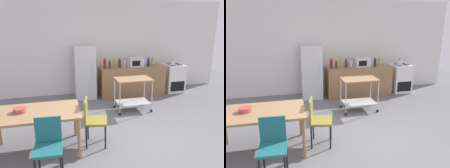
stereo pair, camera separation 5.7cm
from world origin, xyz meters
The scene contains 19 objects.
ground_plane centered at (0.00, 0.00, 0.00)m, with size 12.00×12.00×0.00m, color slate.
back_wall centered at (0.00, 3.20, 1.45)m, with size 8.40×0.12×2.90m, color silver.
kitchen_counter centered at (0.90, 2.60, 0.45)m, with size 2.00×0.64×0.90m, color olive.
dining_table centered at (-1.74, 0.02, 0.67)m, with size 1.50×0.90×0.75m.
chair_olive centered at (-0.77, 0.01, 0.52)m, with size 0.48×0.48×0.89m.
chair_teal centered at (-1.53, -0.69, 0.52)m, with size 0.43×0.43×0.89m.
stove_oven centered at (2.35, 2.62, 0.45)m, with size 0.60×0.61×0.92m.
refrigerator centered at (-0.55, 2.70, 0.78)m, with size 0.60×0.63×1.55m.
kitchen_cart centered at (0.51, 1.39, 0.57)m, with size 0.91×0.57×0.85m.
bottle_olive_oil centered at (0.03, 2.56, 1.03)m, with size 0.08×0.08×0.30m.
bottle_soy_sauce centered at (0.16, 2.50, 1.00)m, with size 0.07×0.07×0.25m.
bottle_hot_sauce centered at (0.33, 2.63, 1.03)m, with size 0.06×0.06×0.31m.
bottle_sparkling_water centered at (0.49, 2.59, 1.02)m, with size 0.08×0.08×0.28m.
bottle_wine centered at (0.66, 2.63, 1.00)m, with size 0.07×0.07×0.25m.
microwave centered at (1.02, 2.62, 1.03)m, with size 0.46×0.35×0.26m.
bottle_sesame_oil centered at (1.41, 2.54, 1.02)m, with size 0.07×0.07×0.28m.
bottle_vinegar centered at (1.59, 2.66, 1.01)m, with size 0.07×0.07×0.26m.
fruit_bowl centered at (-1.98, 0.06, 0.79)m, with size 0.21×0.21×0.08m, color #B24C3F.
kettle centered at (2.23, 2.52, 1.00)m, with size 0.24×0.17×0.19m.
Camera 1 is at (-1.32, -3.60, 2.20)m, focal length 34.78 mm.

